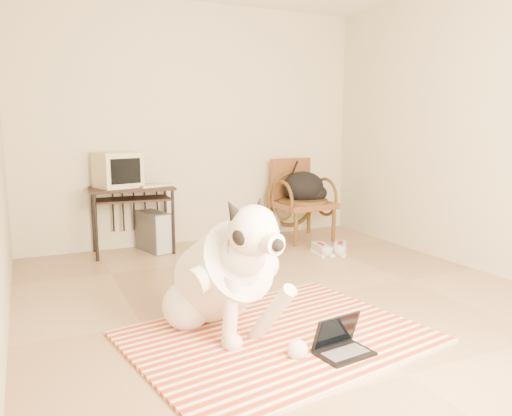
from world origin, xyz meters
TOP-DOWN VIEW (x-y plane):
  - floor at (0.00, 0.00)m, footprint 4.50×4.50m
  - wall_back at (0.00, 2.25)m, footprint 4.50×0.00m
  - wall_right at (2.00, 0.00)m, footprint 0.00×4.50m
  - rug at (-0.42, -0.60)m, footprint 2.02×1.67m
  - dog at (-0.71, -0.37)m, footprint 0.68×1.28m
  - laptop at (-0.20, -0.97)m, footprint 0.34×0.27m
  - computer_desk at (-0.82, 1.97)m, footprint 0.88×0.53m
  - crt_monitor at (-0.95, 2.02)m, footprint 0.49×0.48m
  - desk_keyboard at (-0.58, 1.91)m, footprint 0.39×0.23m
  - pc_tower at (-0.60, 1.97)m, footprint 0.30×0.50m
  - rattan_chair at (1.13, 1.82)m, footprint 0.66×0.64m
  - backpack at (1.19, 1.80)m, footprint 0.54×0.42m
  - sneaker_left at (0.98, 1.09)m, footprint 0.16×0.32m
  - sneaker_right at (1.18, 1.04)m, footprint 0.29×0.33m

SIDE VIEW (x-z plane):
  - floor at x=0.00m, z-range 0.00..0.00m
  - rug at x=-0.42m, z-range 0.00..0.02m
  - sneaker_left at x=0.98m, z-range -0.01..0.10m
  - sneaker_right at x=1.18m, z-range -0.01..0.10m
  - laptop at x=-0.20m, z-range -0.04..0.19m
  - pc_tower at x=-0.60m, z-range 0.00..0.43m
  - dog at x=-0.71m, z-range -0.10..0.88m
  - rattan_chair at x=1.13m, z-range 0.00..0.96m
  - backpack at x=1.19m, z-range 0.43..0.80m
  - computer_desk at x=-0.82m, z-range 0.26..0.97m
  - desk_keyboard at x=-0.58m, z-range 0.71..0.74m
  - crt_monitor at x=-0.95m, z-range 0.71..1.08m
  - wall_back at x=0.00m, z-range -0.90..3.60m
  - wall_right at x=2.00m, z-range -0.90..3.60m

